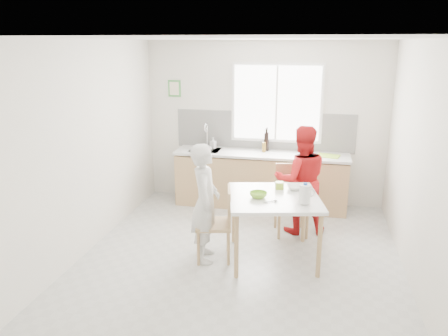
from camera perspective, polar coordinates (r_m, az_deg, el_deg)
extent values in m
plane|color=#B7B7B2|center=(5.68, 2.09, -11.79)|extent=(4.50, 4.50, 0.00)
plane|color=silver|center=(7.37, 5.26, 5.81)|extent=(4.00, 0.00, 4.00)
plane|color=silver|center=(3.12, -4.97, -8.74)|extent=(4.00, 0.00, 4.00)
plane|color=silver|center=(5.86, -17.42, 2.46)|extent=(0.00, 4.50, 4.50)
plane|color=silver|center=(5.25, 24.28, 0.22)|extent=(0.00, 4.50, 4.50)
plane|color=white|center=(5.03, 2.41, 16.57)|extent=(4.50, 4.50, 0.00)
cube|color=white|center=(7.28, 6.89, 8.42)|extent=(1.50, 0.03, 1.30)
cube|color=white|center=(7.26, 6.88, 8.40)|extent=(1.40, 0.02, 1.20)
cube|color=white|center=(7.26, 6.88, 8.40)|extent=(0.03, 0.03, 1.20)
cube|color=white|center=(7.38, 5.23, 4.84)|extent=(3.00, 0.02, 0.65)
cube|color=#459744|center=(7.62, -6.49, 10.28)|extent=(0.22, 0.02, 0.28)
cube|color=beige|center=(7.61, -6.52, 10.28)|extent=(0.16, 0.01, 0.22)
cube|color=tan|center=(7.30, 4.79, -1.72)|extent=(2.80, 0.60, 0.86)
cube|color=#3F3326|center=(7.43, 4.72, -4.52)|extent=(2.80, 0.54, 0.10)
cube|color=silver|center=(7.17, 4.88, 1.85)|extent=(2.84, 0.64, 0.04)
cube|color=#A5A5AA|center=(7.35, -2.50, 2.28)|extent=(0.50, 0.40, 0.03)
cylinder|color=silver|center=(7.45, -2.21, 4.02)|extent=(0.02, 0.02, 0.36)
torus|color=silver|center=(7.35, -2.36, 5.28)|extent=(0.02, 0.18, 0.18)
cube|color=white|center=(5.42, 6.56, -3.87)|extent=(1.30, 1.30, 0.04)
cylinder|color=tan|center=(5.11, 1.63, -10.30)|extent=(0.05, 0.05, 0.77)
cylinder|color=tan|center=(5.98, 1.29, -6.22)|extent=(0.05, 0.05, 0.77)
cylinder|color=tan|center=(5.23, 12.35, -10.03)|extent=(0.05, 0.05, 0.77)
cylinder|color=tan|center=(6.09, 10.40, -6.09)|extent=(0.05, 0.05, 0.77)
cube|color=tan|center=(5.51, -1.39, -7.38)|extent=(0.52, 0.52, 0.04)
cube|color=tan|center=(5.41, 0.67, -4.97)|extent=(0.12, 0.41, 0.45)
cylinder|color=tan|center=(5.78, -3.21, -8.85)|extent=(0.04, 0.04, 0.44)
cylinder|color=tan|center=(5.45, -3.38, -10.49)|extent=(0.04, 0.04, 0.44)
cylinder|color=tan|center=(5.78, 0.52, -8.85)|extent=(0.04, 0.04, 0.44)
cylinder|color=tan|center=(5.44, 0.59, -10.49)|extent=(0.04, 0.04, 0.44)
cube|color=tan|center=(6.28, 8.83, -4.31)|extent=(0.55, 0.55, 0.04)
cube|color=tan|center=(6.38, 8.64, -1.46)|extent=(0.43, 0.13, 0.48)
cylinder|color=tan|center=(6.16, 7.20, -7.20)|extent=(0.04, 0.04, 0.47)
cylinder|color=tan|center=(6.23, 10.81, -7.12)|extent=(0.04, 0.04, 0.47)
cylinder|color=tan|center=(6.52, 6.75, -5.84)|extent=(0.04, 0.04, 0.47)
cylinder|color=tan|center=(6.58, 10.16, -5.78)|extent=(0.04, 0.04, 0.47)
imported|color=silver|center=(5.40, -2.46, -4.58)|extent=(0.47, 0.61, 1.50)
imported|color=red|center=(6.27, 10.02, -1.56)|extent=(0.87, 0.74, 1.56)
imported|color=#7FC12C|center=(5.33, 4.51, -3.52)|extent=(0.26, 0.26, 0.07)
imported|color=white|center=(5.68, 9.28, -2.52)|extent=(0.26, 0.26, 0.05)
cylinder|color=white|center=(5.16, 10.52, -3.32)|extent=(0.14, 0.14, 0.22)
cylinder|color=blue|center=(5.12, 10.59, -2.07)|extent=(0.05, 0.05, 0.03)
torus|color=white|center=(5.15, 11.30, -3.18)|extent=(0.11, 0.04, 0.10)
cube|color=#93B429|center=(5.67, 7.25, -2.26)|extent=(0.12, 0.12, 0.09)
cylinder|color=#A5A5AA|center=(5.19, 5.98, -4.38)|extent=(0.14, 0.10, 0.01)
cube|color=#97C92E|center=(7.11, 13.44, 1.56)|extent=(0.40, 0.33, 0.01)
cylinder|color=black|center=(7.27, 5.61, 3.48)|extent=(0.07, 0.07, 0.32)
cylinder|color=black|center=(7.28, 5.48, 3.43)|extent=(0.07, 0.07, 0.30)
cylinder|color=brown|center=(7.20, 5.24, 2.72)|extent=(0.06, 0.06, 0.16)
imported|color=#999999|center=(7.42, -1.42, 3.30)|extent=(0.11, 0.11, 0.19)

